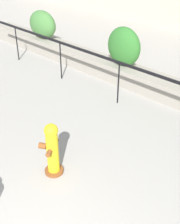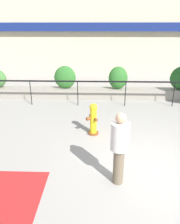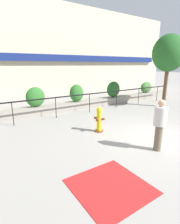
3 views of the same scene
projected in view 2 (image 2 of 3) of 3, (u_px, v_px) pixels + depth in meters
name	position (u px, v px, depth m)	size (l,w,h in m)	color
ground_plane	(147.00, 172.00, 5.43)	(120.00, 120.00, 0.00)	#9E9991
building_facade	(116.00, 17.00, 15.13)	(30.00, 1.36, 8.00)	beige
planter_wall_low	(122.00, 94.00, 10.93)	(18.00, 0.70, 0.50)	gray
fence_railing_segment	(126.00, 84.00, 9.62)	(15.00, 0.05, 1.15)	black
hedge_bush_1	(65.00, 77.00, 10.72)	(1.06, 0.57, 1.11)	#2D6B28
hedge_bush_2	(118.00, 78.00, 10.64)	(0.93, 0.70, 1.10)	#2D6B28
fire_hydrant	(93.00, 119.00, 7.17)	(0.49, 0.48, 1.08)	brown
pedestrian	(120.00, 145.00, 4.73)	(0.45, 0.45, 1.73)	brown
tactile_warning_pad	(2.00, 196.00, 4.65)	(1.69, 1.69, 0.01)	#B22323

